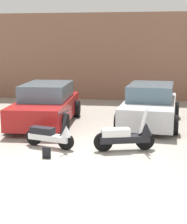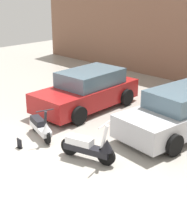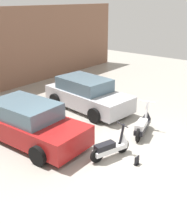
# 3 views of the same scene
# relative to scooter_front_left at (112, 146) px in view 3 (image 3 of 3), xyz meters

# --- Properties ---
(ground_plane) EXTENTS (28.00, 28.00, 0.00)m
(ground_plane) POSITION_rel_scooter_front_left_xyz_m (0.63, -1.00, -0.34)
(ground_plane) COLOR #9E998E
(scooter_front_left) EXTENTS (1.34, 0.64, 0.96)m
(scooter_front_left) POSITION_rel_scooter_front_left_xyz_m (0.00, 0.00, 0.00)
(scooter_front_left) COLOR black
(scooter_front_left) RESTS_ON ground_plane
(scooter_front_right) EXTENTS (1.49, 0.69, 1.06)m
(scooter_front_right) POSITION_rel_scooter_front_left_xyz_m (1.90, 0.04, 0.04)
(scooter_front_right) COLOR black
(scooter_front_right) RESTS_ON ground_plane
(car_rear_left) EXTENTS (1.99, 3.93, 1.31)m
(car_rear_left) POSITION_rel_scooter_front_left_xyz_m (-0.85, 2.63, 0.29)
(car_rear_left) COLOR maroon
(car_rear_left) RESTS_ON ground_plane
(car_rear_center) EXTENTS (2.15, 3.96, 1.29)m
(car_rear_center) POSITION_rel_scooter_front_left_xyz_m (2.52, 3.06, 0.28)
(car_rear_center) COLOR #B7B7BC
(car_rear_center) RESTS_ON ground_plane
(placard_near_left_scooter) EXTENTS (0.20, 0.13, 0.26)m
(placard_near_left_scooter) POSITION_rel_scooter_front_left_xyz_m (0.09, -0.80, -0.23)
(placard_near_left_scooter) COLOR black
(placard_near_left_scooter) RESTS_ON ground_plane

